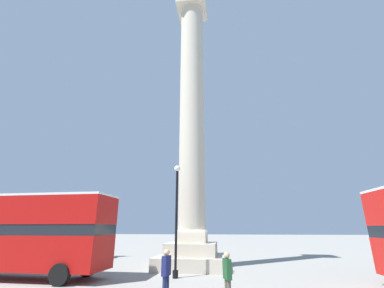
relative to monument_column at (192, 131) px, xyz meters
name	(u,v)px	position (x,y,z in m)	size (l,w,h in m)	color
ground_plane	(192,268)	(0.00, 0.00, -10.04)	(200.00, 200.00, 0.00)	gray
monument_column	(192,131)	(0.00, 0.00, 0.00)	(4.69, 4.69, 24.22)	#BCB29E
bus_a	(22,231)	(-8.99, -5.19, -7.62)	(10.17, 2.94, 4.40)	#A80F0C
equestrian_statue	(86,239)	(-10.61, 4.81, -8.37)	(3.42, 2.73, 5.80)	#BCB29E
street_lamp	(176,217)	(-0.41, -3.76, -6.81)	(0.37, 0.37, 6.29)	black
pedestrian_near_lamp	(227,275)	(2.46, -8.76, -9.04)	(0.33, 0.50, 1.76)	#4C473D
pedestrian_by_plinth	(166,271)	(0.15, -8.50, -9.00)	(0.29, 0.51, 1.82)	#192347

